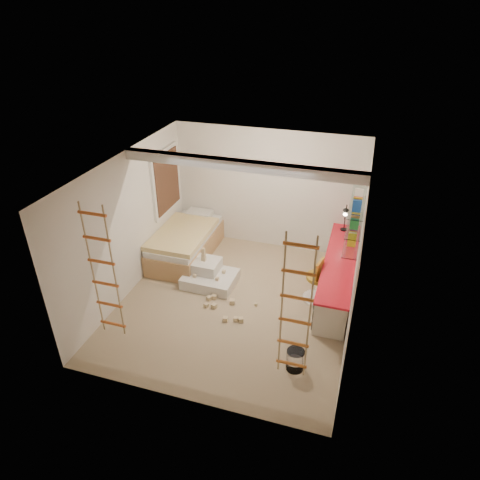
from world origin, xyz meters
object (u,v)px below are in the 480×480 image
(desk, at_px, (338,274))
(bed, at_px, (186,243))
(play_platform, at_px, (208,275))
(swivel_chair, at_px, (318,286))

(desk, distance_m, bed, 3.22)
(bed, distance_m, play_platform, 1.12)
(desk, distance_m, swivel_chair, 0.48)
(desk, height_order, play_platform, desk)
(play_platform, bearing_deg, bed, 135.74)
(desk, height_order, bed, desk)
(desk, xyz_separation_m, bed, (-3.20, 0.36, -0.07))
(bed, relative_size, swivel_chair, 2.32)
(desk, relative_size, swivel_chair, 3.25)
(desk, xyz_separation_m, play_platform, (-2.40, -0.41, -0.23))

